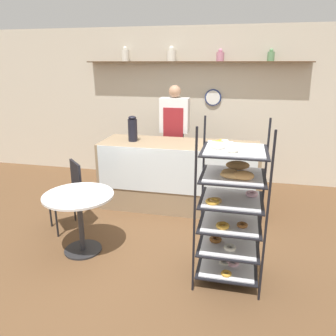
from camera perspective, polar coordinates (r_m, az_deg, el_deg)
ground_plane at (r=4.09m, az=-1.26°, el=-12.99°), size 14.00×14.00×0.00m
back_wall at (r=6.05m, az=4.56°, el=10.88°), size 10.00×0.30×2.70m
display_counter at (r=4.88m, az=1.90°, el=-1.26°), size 2.30×0.79×0.99m
pastry_rack at (r=3.22m, az=10.87°, el=-6.98°), size 0.64×0.61×1.60m
person_worker at (r=5.43m, az=1.14°, el=5.78°), size 0.46×0.23×1.76m
cafe_table at (r=3.83m, az=-15.16°, el=-6.81°), size 0.78×0.78×0.71m
cafe_chair at (r=4.42m, az=-16.71°, el=-3.39°), size 0.54×0.54×0.89m
coffee_carafe at (r=4.86m, az=-6.18°, el=6.79°), size 0.14×0.14×0.37m
donut_tray_counter at (r=4.77m, az=9.14°, el=4.49°), size 0.37×0.25×0.05m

